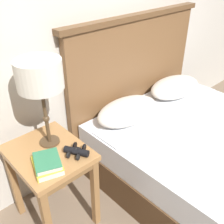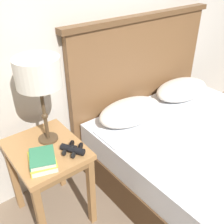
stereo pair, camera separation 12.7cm
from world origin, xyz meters
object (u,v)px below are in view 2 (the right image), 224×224
object	(u,v)px
bed	(210,159)
table_lamp	(38,75)
book_on_nightstand	(42,162)
binoculars_pair	(73,149)
nightstand	(47,159)
book_stacked_on_top	(42,158)

from	to	relation	value
bed	table_lamp	distance (m)	1.48
book_on_nightstand	binoculars_pair	size ratio (longest dim) A/B	1.48
nightstand	book_stacked_on_top	world-z (taller)	book_stacked_on_top
nightstand	book_stacked_on_top	distance (m)	0.22
nightstand	table_lamp	xyz separation A→B (m)	(0.06, 0.07, 0.57)
bed	table_lamp	world-z (taller)	bed
book_stacked_on_top	binoculars_pair	distance (m)	0.20
nightstand	book_on_nightstand	bearing A→B (deg)	-121.29
table_lamp	book_on_nightstand	bearing A→B (deg)	-124.49
book_stacked_on_top	binoculars_pair	xyz separation A→B (m)	(0.20, -0.01, -0.03)
nightstand	binoculars_pair	bearing A→B (deg)	-51.61
bed	book_stacked_on_top	xyz separation A→B (m)	(-1.21, 0.40, 0.40)
book_stacked_on_top	binoculars_pair	size ratio (longest dim) A/B	1.39
binoculars_pair	book_on_nightstand	bearing A→B (deg)	175.53
bed	binoculars_pair	bearing A→B (deg)	159.11
book_on_nightstand	book_stacked_on_top	world-z (taller)	book_stacked_on_top
bed	book_stacked_on_top	world-z (taller)	bed
bed	table_lamp	bearing A→B (deg)	150.72
bed	table_lamp	size ratio (longest dim) A/B	3.36
table_lamp	book_on_nightstand	distance (m)	0.51
bed	binoculars_pair	world-z (taller)	bed
bed	binoculars_pair	distance (m)	1.15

